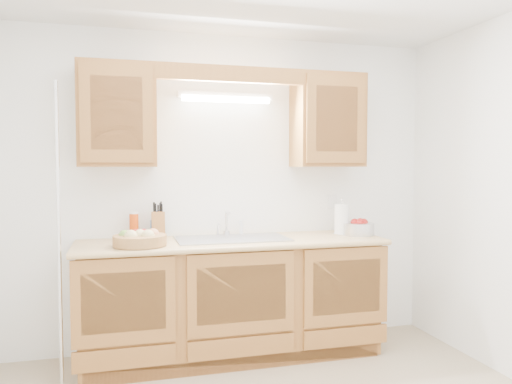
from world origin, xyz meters
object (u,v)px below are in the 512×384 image
object	(u,v)px
knife_block	(158,225)
apple_bowl	(358,228)
paper_towel	(342,220)
fruit_basket	(140,239)

from	to	relation	value
knife_block	apple_bowl	distance (m)	1.59
knife_block	paper_towel	bearing A→B (deg)	-3.96
paper_towel	fruit_basket	bearing A→B (deg)	-174.35
paper_towel	knife_block	bearing A→B (deg)	173.95
paper_towel	apple_bowl	world-z (taller)	paper_towel
fruit_basket	apple_bowl	xyz separation A→B (m)	(1.72, 0.11, 0.01)
knife_block	paper_towel	size ratio (longest dim) A/B	0.99
knife_block	apple_bowl	world-z (taller)	knife_block
fruit_basket	apple_bowl	distance (m)	1.72
knife_block	paper_towel	world-z (taller)	paper_towel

